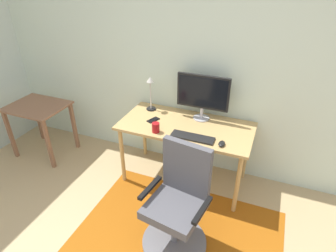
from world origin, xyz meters
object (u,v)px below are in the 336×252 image
object	(u,v)px
computer_mouse	(222,144)
office_chair	(178,211)
desk	(185,131)
keyboard	(192,137)
desk_lamp	(150,90)
monitor	(203,94)
cell_phone	(153,120)
side_table	(39,114)
coffee_cup	(156,128)

from	to	relation	value
computer_mouse	office_chair	distance (m)	0.74
desk	office_chair	xyz separation A→B (m)	(0.22, -0.83, -0.29)
keyboard	desk_lamp	xyz separation A→B (m)	(-0.64, 0.41, 0.24)
monitor	cell_phone	xyz separation A→B (m)	(-0.47, -0.24, -0.29)
keyboard	office_chair	bearing A→B (deg)	-82.72
computer_mouse	side_table	bearing A→B (deg)	178.21
desk	coffee_cup	distance (m)	0.36
computer_mouse	keyboard	bearing A→B (deg)	176.42
desk_lamp	cell_phone	bearing A→B (deg)	-60.17
keyboard	desk_lamp	bearing A→B (deg)	147.06
office_chair	computer_mouse	bearing A→B (deg)	78.93
monitor	coffee_cup	world-z (taller)	monitor
desk_lamp	office_chair	size ratio (longest dim) A/B	0.41
desk	coffee_cup	bearing A→B (deg)	-133.72
computer_mouse	monitor	bearing A→B (deg)	126.71
desk	office_chair	world-z (taller)	office_chair
cell_phone	desk_lamp	xyz separation A→B (m)	(-0.13, 0.23, 0.24)
cell_phone	computer_mouse	bearing A→B (deg)	8.60
coffee_cup	office_chair	world-z (taller)	office_chair
desk	keyboard	xyz separation A→B (m)	(0.15, -0.22, 0.08)
computer_mouse	desk_lamp	size ratio (longest dim) A/B	0.26
monitor	side_table	bearing A→B (deg)	-169.72
desk	computer_mouse	size ratio (longest dim) A/B	13.50
desk	computer_mouse	xyz separation A→B (m)	(0.44, -0.24, 0.09)
computer_mouse	office_chair	xyz separation A→B (m)	(-0.21, -0.60, -0.38)
keyboard	desk	bearing A→B (deg)	123.79
coffee_cup	cell_phone	distance (m)	0.25
computer_mouse	coffee_cup	distance (m)	0.67
monitor	desk_lamp	world-z (taller)	monitor
monitor	side_table	xyz separation A→B (m)	(-2.00, -0.36, -0.46)
cell_phone	side_table	size ratio (longest dim) A/B	0.20
desk	computer_mouse	world-z (taller)	computer_mouse
office_chair	side_table	size ratio (longest dim) A/B	1.42
monitor	office_chair	distance (m)	1.23
office_chair	desk	bearing A→B (deg)	113.79
desk_lamp	coffee_cup	bearing A→B (deg)	-59.76
coffee_cup	side_table	xyz separation A→B (m)	(-1.65, 0.08, -0.21)
monitor	computer_mouse	distance (m)	0.61
coffee_cup	office_chair	distance (m)	0.85
desk_lamp	computer_mouse	bearing A→B (deg)	-24.88
keyboard	coffee_cup	size ratio (longest dim) A/B	4.25
side_table	desk	bearing A→B (deg)	4.95
keyboard	coffee_cup	distance (m)	0.38
cell_phone	desk_lamp	distance (m)	0.36
office_chair	side_table	xyz separation A→B (m)	(-2.11, 0.67, 0.20)
keyboard	cell_phone	bearing A→B (deg)	160.29
coffee_cup	keyboard	bearing A→B (deg)	4.22
monitor	coffee_cup	bearing A→B (deg)	-128.06
coffee_cup	cell_phone	world-z (taller)	coffee_cup
computer_mouse	coffee_cup	xyz separation A→B (m)	(-0.67, -0.01, 0.03)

